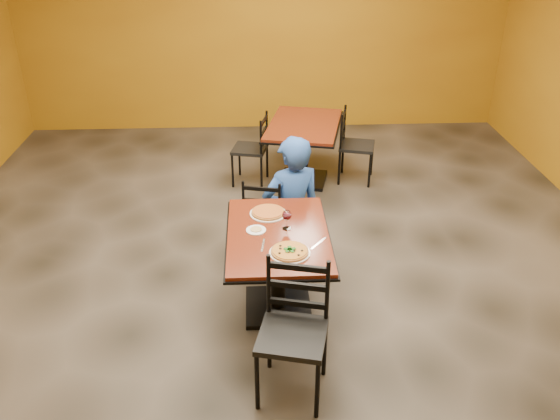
{
  "coord_description": "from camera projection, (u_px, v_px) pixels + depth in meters",
  "views": [
    {
      "loc": [
        -0.18,
        -4.43,
        3.09
      ],
      "look_at": [
        0.03,
        -0.3,
        0.85
      ],
      "focal_mm": 36.95,
      "sensor_mm": 36.0,
      "label": 1
    }
  ],
  "objects": [
    {
      "name": "side_plate",
      "position": [
        256.0,
        230.0,
        4.61
      ],
      "size": [
        0.16,
        0.16,
        0.01
      ],
      "primitive_type": "cylinder",
      "color": "white",
      "rests_on": "table_main"
    },
    {
      "name": "fork",
      "position": [
        263.0,
        245.0,
        4.41
      ],
      "size": [
        0.04,
        0.19,
        0.0
      ],
      "primitive_type": "cube",
      "rotation": [
        0.0,
        0.0,
        -0.12
      ],
      "color": "silver",
      "rests_on": "table_main"
    },
    {
      "name": "wall_back",
      "position": [
        263.0,
        26.0,
        8.17
      ],
      "size": [
        7.0,
        0.01,
        3.0
      ],
      "primitive_type": "cube",
      "color": "#A47212",
      "rests_on": "ground"
    },
    {
      "name": "plate_main",
      "position": [
        290.0,
        253.0,
        4.31
      ],
      "size": [
        0.31,
        0.31,
        0.01
      ],
      "primitive_type": "cylinder",
      "color": "white",
      "rests_on": "table_main"
    },
    {
      "name": "plate_far",
      "position": [
        268.0,
        214.0,
        4.85
      ],
      "size": [
        0.31,
        0.31,
        0.01
      ],
      "primitive_type": "cylinder",
      "color": "white",
      "rests_on": "table_main"
    },
    {
      "name": "table_main",
      "position": [
        278.0,
        254.0,
        4.67
      ],
      "size": [
        0.83,
        1.23,
        0.75
      ],
      "color": "#64220F",
      "rests_on": "floor"
    },
    {
      "name": "chair_second_right",
      "position": [
        357.0,
        146.0,
        6.98
      ],
      "size": [
        0.49,
        0.49,
        0.9
      ],
      "primitive_type": null,
      "rotation": [
        0.0,
        0.0,
        1.31
      ],
      "color": "black",
      "rests_on": "floor"
    },
    {
      "name": "floor",
      "position": [
        276.0,
        275.0,
        5.37
      ],
      "size": [
        7.0,
        8.0,
        0.01
      ],
      "primitive_type": "cube",
      "color": "black",
      "rests_on": "ground"
    },
    {
      "name": "pizza_far",
      "position": [
        268.0,
        212.0,
        4.84
      ],
      "size": [
        0.28,
        0.28,
        0.02
      ],
      "primitive_type": "cylinder",
      "color": "#B46822",
      "rests_on": "plate_far"
    },
    {
      "name": "chair_main_far",
      "position": [
        265.0,
        214.0,
        5.55
      ],
      "size": [
        0.45,
        0.45,
        0.83
      ],
      "primitive_type": null,
      "rotation": [
        0.0,
        0.0,
        2.92
      ],
      "color": "black",
      "rests_on": "floor"
    },
    {
      "name": "table_second",
      "position": [
        304.0,
        139.0,
        6.9
      ],
      "size": [
        1.08,
        1.39,
        0.75
      ],
      "rotation": [
        0.0,
        0.0,
        -0.22
      ],
      "color": "#64220F",
      "rests_on": "floor"
    },
    {
      "name": "wine_glass",
      "position": [
        287.0,
        219.0,
        4.6
      ],
      "size": [
        0.08,
        0.08,
        0.18
      ],
      "primitive_type": null,
      "color": "white",
      "rests_on": "table_main"
    },
    {
      "name": "chair_main_near",
      "position": [
        292.0,
        336.0,
        3.87
      ],
      "size": [
        0.54,
        0.54,
        0.99
      ],
      "primitive_type": null,
      "rotation": [
        0.0,
        0.0,
        -0.24
      ],
      "color": "black",
      "rests_on": "floor"
    },
    {
      "name": "diner",
      "position": [
        292.0,
        196.0,
        5.48
      ],
      "size": [
        0.7,
        0.57,
        1.21
      ],
      "primitive_type": "imported",
      "rotation": [
        0.0,
        0.0,
        3.48
      ],
      "color": "#1B4995",
      "rests_on": "floor"
    },
    {
      "name": "chair_second_left",
      "position": [
        250.0,
        149.0,
        6.93
      ],
      "size": [
        0.47,
        0.47,
        0.87
      ],
      "primitive_type": null,
      "rotation": [
        0.0,
        0.0,
        -1.8
      ],
      "color": "black",
      "rests_on": "floor"
    },
    {
      "name": "dip",
      "position": [
        256.0,
        229.0,
        4.6
      ],
      "size": [
        0.09,
        0.09,
        0.01
      ],
      "primitive_type": "cylinder",
      "color": "tan",
      "rests_on": "side_plate"
    },
    {
      "name": "knife",
      "position": [
        319.0,
        243.0,
        4.44
      ],
      "size": [
        0.14,
        0.17,
        0.0
      ],
      "primitive_type": "cube",
      "rotation": [
        0.0,
        0.0,
        -0.68
      ],
      "color": "silver",
      "rests_on": "table_main"
    },
    {
      "name": "pizza_main",
      "position": [
        290.0,
        251.0,
        4.3
      ],
      "size": [
        0.28,
        0.28,
        0.02
      ],
      "primitive_type": "cylinder",
      "color": "maroon",
      "rests_on": "plate_main"
    }
  ]
}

